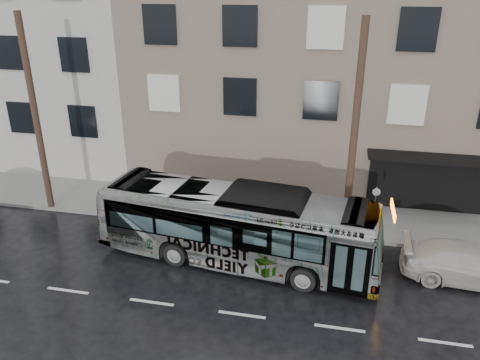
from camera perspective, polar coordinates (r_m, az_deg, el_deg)
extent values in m
plane|color=black|center=(18.92, -7.87, -10.00)|extent=(120.00, 120.00, 0.00)
cube|color=gray|center=(22.93, -3.86, -3.34)|extent=(90.00, 3.60, 0.15)
cube|color=gray|center=(27.94, 10.50, 12.91)|extent=(20.00, 12.00, 11.00)
cylinder|color=#4F3627|center=(18.99, 13.74, 5.23)|extent=(0.30, 0.30, 9.00)
cylinder|color=#4F3627|center=(23.13, -23.65, 7.11)|extent=(0.30, 0.30, 9.00)
cylinder|color=slate|center=(20.28, 15.97, -3.94)|extent=(0.06, 0.06, 2.40)
imported|color=#B2B2B2|center=(18.17, -0.41, -5.59)|extent=(11.29, 3.94, 3.08)
imported|color=beige|center=(19.36, 26.23, -9.16)|extent=(4.95, 2.24, 1.41)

